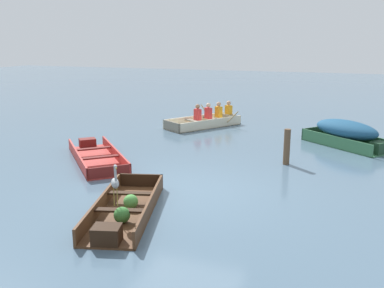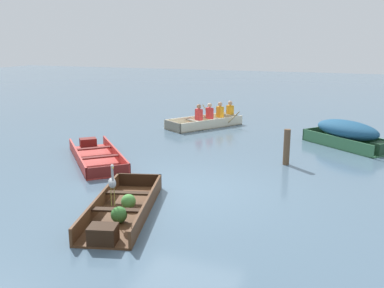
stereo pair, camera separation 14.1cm
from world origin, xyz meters
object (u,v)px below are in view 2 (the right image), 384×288
object	(u,v)px
dinghy_dark_varnish_foreground	(122,210)
mooring_post	(287,147)
rowboat_cream_with_crew	(209,120)
heron_on_dinghy	(112,182)
skiff_green_mid_moored	(348,132)
skiff_red_near_moored	(96,156)

from	to	relation	value
dinghy_dark_varnish_foreground	mooring_post	world-z (taller)	mooring_post
dinghy_dark_varnish_foreground	rowboat_cream_with_crew	xyz separation A→B (m)	(-1.44, 9.23, 0.11)
dinghy_dark_varnish_foreground	heron_on_dinghy	distance (m)	0.77
skiff_green_mid_moored	rowboat_cream_with_crew	xyz separation A→B (m)	(-5.29, 1.65, -0.24)
skiff_green_mid_moored	heron_on_dinghy	distance (m)	8.80
skiff_green_mid_moored	mooring_post	size ratio (longest dim) A/B	2.89
skiff_red_near_moored	rowboat_cream_with_crew	xyz separation A→B (m)	(1.40, 5.91, 0.14)
dinghy_dark_varnish_foreground	rowboat_cream_with_crew	distance (m)	9.34
rowboat_cream_with_crew	skiff_green_mid_moored	bearing A→B (deg)	-17.33
dinghy_dark_varnish_foreground	skiff_red_near_moored	world-z (taller)	dinghy_dark_varnish_foreground
heron_on_dinghy	dinghy_dark_varnish_foreground	bearing A→B (deg)	94.76
skiff_green_mid_moored	dinghy_dark_varnish_foreground	bearing A→B (deg)	-116.98
dinghy_dark_varnish_foreground	heron_on_dinghy	size ratio (longest dim) A/B	3.86
skiff_green_mid_moored	mooring_post	world-z (taller)	mooring_post
skiff_green_mid_moored	heron_on_dinghy	size ratio (longest dim) A/B	3.42
rowboat_cream_with_crew	mooring_post	world-z (taller)	mooring_post
skiff_red_near_moored	heron_on_dinghy	size ratio (longest dim) A/B	3.98
skiff_red_near_moored	rowboat_cream_with_crew	size ratio (longest dim) A/B	1.04
skiff_green_mid_moored	rowboat_cream_with_crew	world-z (taller)	rowboat_cream_with_crew
rowboat_cream_with_crew	mooring_post	bearing A→B (deg)	-49.30
skiff_green_mid_moored	skiff_red_near_moored	bearing A→B (deg)	-147.56
rowboat_cream_with_crew	heron_on_dinghy	size ratio (longest dim) A/B	3.82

